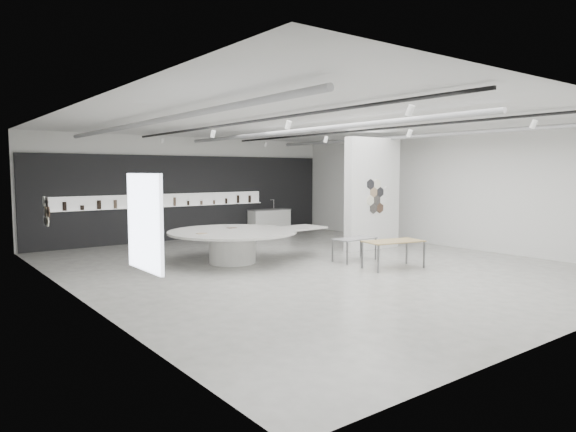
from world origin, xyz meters
TOP-DOWN VIEW (x-y plane):
  - room at (-0.09, -0.00)m, footprint 12.02×14.02m
  - back_wall_display at (-0.08, 6.93)m, footprint 11.80×0.27m
  - partition_column at (3.50, 1.00)m, footprint 2.20×0.38m
  - display_island at (-1.40, 1.52)m, footprint 4.71×3.78m
  - sample_table_wood at (1.46, -1.69)m, footprint 1.66×1.05m
  - sample_table_stone at (1.43, -0.28)m, footprint 1.30×0.70m
  - kitchen_counter at (3.28, 6.50)m, footprint 1.76×0.75m

SIDE VIEW (x-z plane):
  - kitchen_counter at x=3.28m, z-range -0.19..1.17m
  - display_island at x=-1.40m, z-range 0.13..1.04m
  - sample_table_stone at x=1.43m, z-range 0.27..0.92m
  - sample_table_wood at x=1.46m, z-range 0.31..1.04m
  - back_wall_display at x=-0.08m, z-range -0.01..3.09m
  - partition_column at x=3.50m, z-range 0.00..3.60m
  - room at x=-0.09m, z-range 0.16..3.98m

